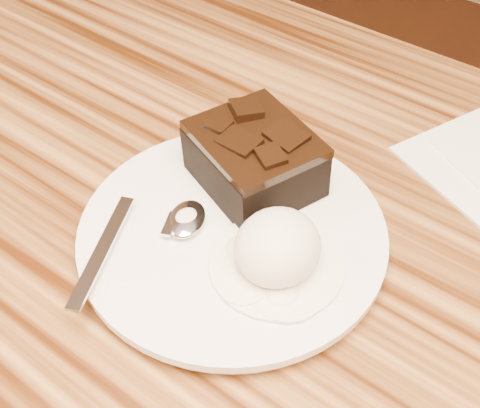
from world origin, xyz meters
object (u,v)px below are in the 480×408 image
Objects in this scene: ice_cream_scoop at (278,247)px; spoon at (187,220)px; brownie at (254,162)px; plate at (233,237)px.

ice_cream_scoop is 0.08m from spoon.
brownie reaches higher than spoon.
ice_cream_scoop reaches higher than spoon.
spoon is at bearing -100.55° from brownie.
plate is 0.07m from brownie.
ice_cream_scoop reaches higher than plate.
brownie is 0.08m from spoon.
ice_cream_scoop reaches higher than brownie.
plate is at bearing 6.16° from spoon.
plate is 2.54× the size of brownie.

